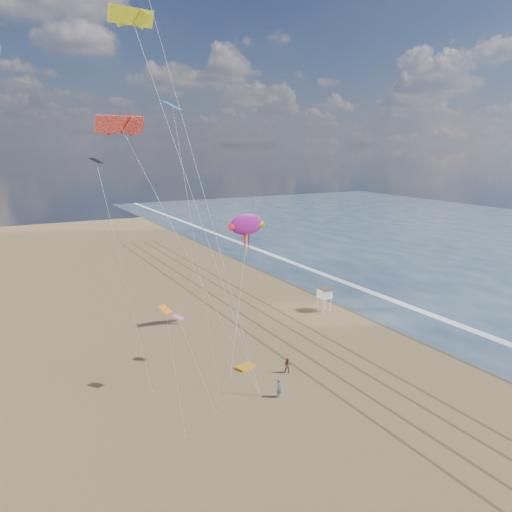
# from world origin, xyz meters

# --- Properties ---
(ground) EXTENTS (260.00, 260.00, 0.00)m
(ground) POSITION_xyz_m (0.00, 0.00, 0.00)
(ground) COLOR brown
(ground) RESTS_ON ground
(wet_sand) EXTENTS (260.00, 260.00, 0.00)m
(wet_sand) POSITION_xyz_m (19.00, 40.00, 0.00)
(wet_sand) COLOR #42301E
(wet_sand) RESTS_ON ground
(foam) EXTENTS (260.00, 260.00, 0.00)m
(foam) POSITION_xyz_m (23.20, 40.00, 0.00)
(foam) COLOR white
(foam) RESTS_ON ground
(tracks) EXTENTS (7.68, 120.00, 0.01)m
(tracks) POSITION_xyz_m (2.55, 30.00, 0.01)
(tracks) COLOR brown
(tracks) RESTS_ON ground
(lifeguard_stand) EXTENTS (1.82, 1.82, 3.29)m
(lifeguard_stand) POSITION_xyz_m (11.55, 28.94, 2.54)
(lifeguard_stand) COLOR white
(lifeguard_stand) RESTS_ON ground
(grounded_kite) EXTENTS (2.20, 1.75, 0.22)m
(grounded_kite) POSITION_xyz_m (-5.84, 18.39, 0.11)
(grounded_kite) COLOR orange
(grounded_kite) RESTS_ON ground
(show_kite) EXTENTS (6.25, 6.57, 18.76)m
(show_kite) POSITION_xyz_m (-0.35, 28.66, 12.77)
(show_kite) COLOR #B11B98
(show_kite) RESTS_ON ground
(kite_flyer_a) EXTENTS (0.74, 0.64, 1.71)m
(kite_flyer_a) POSITION_xyz_m (-5.93, 11.57, 0.86)
(kite_flyer_a) COLOR slate
(kite_flyer_a) RESTS_ON ground
(kite_flyer_b) EXTENTS (0.99, 0.96, 1.60)m
(kite_flyer_b) POSITION_xyz_m (-2.70, 15.31, 0.80)
(kite_flyer_b) COLOR brown
(kite_flyer_b) RESTS_ON ground
(parafoils) EXTENTS (7.81, 6.53, 16.43)m
(parafoils) POSITION_xyz_m (-14.06, 24.59, 33.43)
(parafoils) COLOR black
(parafoils) RESTS_ON ground
(small_kites) EXTENTS (7.52, 13.35, 21.11)m
(small_kites) POSITION_xyz_m (-13.39, 22.45, 17.80)
(small_kites) COLOR orange
(small_kites) RESTS_ON ground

